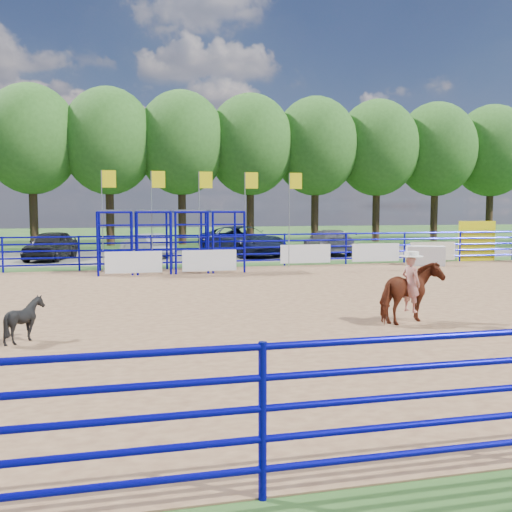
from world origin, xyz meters
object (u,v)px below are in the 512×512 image
at_px(announcer_table, 425,256).
at_px(car_a, 51,245).
at_px(horse_and_rider, 411,288).
at_px(car_b, 146,245).
at_px(car_c, 242,241).
at_px(car_d, 329,242).
at_px(calf, 25,319).

bearing_deg(announcer_table, car_a, 157.69).
relative_size(horse_and_rider, car_b, 0.61).
relative_size(car_c, car_d, 1.20).
xyz_separation_m(car_a, car_c, (10.03, 0.21, 0.06)).
relative_size(horse_and_rider, car_c, 0.40).
height_order(calf, car_b, car_b).
distance_m(announcer_table, car_c, 10.13).
bearing_deg(horse_and_rider, car_c, 89.95).
distance_m(car_a, car_c, 10.04).
height_order(horse_and_rider, car_c, horse_and_rider).
bearing_deg(car_b, car_c, 153.73).
height_order(horse_and_rider, car_d, horse_and_rider).
bearing_deg(announcer_table, car_d, 106.63).
bearing_deg(car_a, car_d, 12.62).
height_order(car_a, car_d, car_a).
height_order(calf, car_d, car_d).
distance_m(announcer_table, car_b, 14.39).
height_order(calf, car_c, car_c).
xyz_separation_m(car_a, car_b, (4.79, 0.41, -0.11)).
bearing_deg(announcer_table, car_b, 148.89).
height_order(announcer_table, car_b, car_b).
height_order(announcer_table, car_d, car_d).
distance_m(horse_and_rider, car_d, 19.38).
xyz_separation_m(announcer_table, car_a, (-17.11, 7.02, 0.29)).
distance_m(announcer_table, car_d, 7.32).
relative_size(calf, car_c, 0.15).
bearing_deg(car_a, car_b, 17.56).
relative_size(announcer_table, car_a, 0.38).
bearing_deg(announcer_table, horse_and_rider, -121.22).
relative_size(car_a, car_d, 0.90).
bearing_deg(horse_and_rider, calf, 179.00).
xyz_separation_m(announcer_table, car_b, (-12.32, 7.43, 0.18)).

